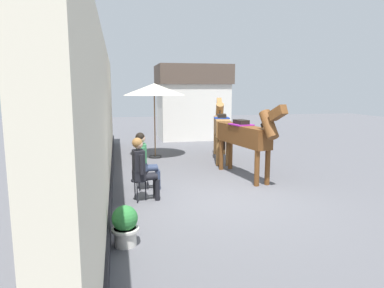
# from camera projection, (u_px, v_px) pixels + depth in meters

# --- Properties ---
(ground_plane) EXTENTS (40.00, 40.00, 0.00)m
(ground_plane) POSITION_uv_depth(u_px,v_px,m) (192.00, 169.00, 10.69)
(ground_plane) COLOR #56565B
(pub_facade_wall) EXTENTS (0.34, 14.00, 3.40)m
(pub_facade_wall) POSITION_uv_depth(u_px,v_px,m) (102.00, 125.00, 8.47)
(pub_facade_wall) COLOR beige
(pub_facade_wall) RESTS_ON ground_plane
(distant_cottage) EXTENTS (3.40, 2.60, 3.50)m
(distant_cottage) POSITION_uv_depth(u_px,v_px,m) (192.00, 101.00, 17.00)
(distant_cottage) COLOR silver
(distant_cottage) RESTS_ON ground_plane
(seated_visitor_near) EXTENTS (0.61, 0.49, 1.39)m
(seated_visitor_near) POSITION_uv_depth(u_px,v_px,m) (142.00, 166.00, 7.51)
(seated_visitor_near) COLOR black
(seated_visitor_near) RESTS_ON ground_plane
(seated_visitor_far) EXTENTS (0.61, 0.49, 1.39)m
(seated_visitor_far) POSITION_uv_depth(u_px,v_px,m) (144.00, 158.00, 8.35)
(seated_visitor_far) COLOR black
(seated_visitor_far) RESTS_ON ground_plane
(saddled_horse_near) EXTENTS (0.83, 2.97, 2.06)m
(saddled_horse_near) POSITION_uv_depth(u_px,v_px,m) (245.00, 136.00, 9.43)
(saddled_horse_near) COLOR brown
(saddled_horse_near) RESTS_ON ground_plane
(saddled_horse_far) EXTENTS (0.98, 2.95, 2.06)m
(saddled_horse_far) POSITION_uv_depth(u_px,v_px,m) (221.00, 125.00, 12.00)
(saddled_horse_far) COLOR #9E6B38
(saddled_horse_far) RESTS_ON ground_plane
(flower_planter_near) EXTENTS (0.43, 0.43, 0.64)m
(flower_planter_near) POSITION_uv_depth(u_px,v_px,m) (125.00, 225.00, 5.42)
(flower_planter_near) COLOR beige
(flower_planter_near) RESTS_ON ground_plane
(cafe_parasol) EXTENTS (2.10, 2.10, 2.58)m
(cafe_parasol) POSITION_uv_depth(u_px,v_px,m) (154.00, 90.00, 12.00)
(cafe_parasol) COLOR black
(cafe_parasol) RESTS_ON ground_plane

